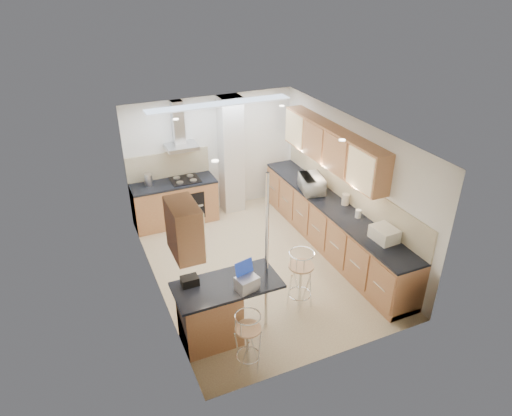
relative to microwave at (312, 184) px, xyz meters
name	(u,v)px	position (x,y,z in m)	size (l,w,h in m)	color
ground	(259,264)	(-1.39, -0.60, -1.08)	(4.80, 4.80, 0.00)	tan
room_shell	(267,176)	(-1.07, -0.23, 0.46)	(3.64, 4.84, 2.51)	white
right_counter	(331,225)	(0.11, -0.60, -0.62)	(0.63, 4.40, 0.92)	#AB6944
back_counter	(175,202)	(-2.34, 1.50, -0.62)	(1.70, 0.63, 0.92)	#AB6944
peninsula	(228,310)	(-2.52, -2.05, -0.61)	(1.47, 0.72, 0.94)	#AB6944
microwave	(312,184)	(0.00, 0.00, 0.00)	(0.59, 0.40, 0.32)	silver
laptop	(247,283)	(-2.31, -2.27, -0.04)	(0.29, 0.22, 0.20)	#9D9FA5
bag	(190,281)	(-2.98, -1.87, -0.08)	(0.23, 0.17, 0.13)	black
bar_stool_near	(248,342)	(-2.48, -2.70, -0.63)	(0.37, 0.37, 0.90)	tan
bar_stool_end	(300,279)	(-1.25, -1.88, -0.58)	(0.41, 0.41, 1.01)	tan
jar_a	(311,175)	(0.27, 0.50, -0.07)	(0.12, 0.12, 0.18)	white
jar_b	(319,182)	(0.28, 0.21, -0.09)	(0.11, 0.11, 0.14)	white
jar_c	(345,199)	(0.29, -0.71, -0.06)	(0.14, 0.14, 0.21)	beige
jar_d	(358,214)	(0.22, -1.21, -0.09)	(0.10, 0.10, 0.15)	silver
bread_bin	(384,234)	(0.18, -1.98, -0.05)	(0.33, 0.42, 0.22)	white
kettle	(149,180)	(-2.81, 1.56, -0.04)	(0.16, 0.16, 0.24)	silver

